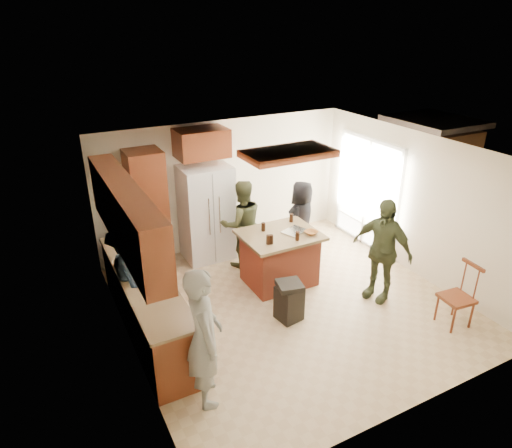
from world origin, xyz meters
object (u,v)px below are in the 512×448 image
refrigerator (207,213)px  person_behind_right (301,220)px  person_counter (133,277)px  trash_bin (289,301)px  spindle_chair (458,298)px  kitchen_island (279,258)px  person_side_right (382,250)px  person_behind_left (242,224)px  person_front_left (204,337)px

refrigerator → person_behind_right: bearing=-26.9°
person_counter → trash_bin: bearing=-118.6°
person_counter → spindle_chair: person_counter is taller
person_counter → kitchen_island: (2.49, 0.14, -0.39)m
person_counter → refrigerator: size_ratio=0.96×
person_side_right → person_behind_right: bearing=171.5°
person_side_right → kitchen_island: 1.69m
person_behind_right → refrigerator: size_ratio=0.83×
person_behind_right → person_counter: size_ratio=0.87×
person_behind_left → refrigerator: size_ratio=0.91×
refrigerator → trash_bin: 2.53m
person_counter → refrigerator: refrigerator is taller
person_front_left → spindle_chair: person_front_left is taller
refrigerator → spindle_chair: size_ratio=1.81×
trash_bin → spindle_chair: size_ratio=0.63×
person_behind_right → kitchen_island: (-0.85, -0.65, -0.27)m
person_side_right → refrigerator: size_ratio=0.96×
trash_bin → spindle_chair: 2.47m
spindle_chair → kitchen_island: bearing=127.5°
kitchen_island → person_behind_left: bearing=108.6°
person_behind_left → kitchen_island: size_ratio=1.28×
person_front_left → person_counter: 1.78m
refrigerator → trash_bin: (0.32, -2.44, -0.58)m
person_behind_left → person_counter: size_ratio=0.95×
person_front_left → trash_bin: 2.00m
person_front_left → spindle_chair: (3.83, -0.36, -0.44)m
person_behind_left → spindle_chair: person_behind_left is taller
person_behind_right → trash_bin: person_behind_right is taller
person_behind_right → person_counter: bearing=-22.9°
person_behind_left → person_counter: bearing=31.9°
spindle_chair → refrigerator: bearing=123.6°
kitchen_island → trash_bin: bearing=-112.3°
spindle_chair → person_side_right: bearing=115.7°
spindle_chair → person_counter: bearing=153.5°
refrigerator → kitchen_island: refrigerator is taller
refrigerator → spindle_chair: bearing=-56.4°
person_behind_left → trash_bin: bearing=93.8°
trash_bin → spindle_chair: bearing=-30.5°
person_front_left → refrigerator: bearing=-10.4°
person_counter → kitchen_island: person_counter is taller
person_side_right → trash_bin: bearing=-114.8°
person_behind_left → refrigerator: bearing=-46.1°
person_front_left → spindle_chair: 3.87m
person_front_left → refrigerator: refrigerator is taller
refrigerator → kitchen_island: 1.68m
person_counter → trash_bin: 2.31m
person_front_left → person_behind_right: (2.95, 2.53, -0.14)m
person_front_left → refrigerator: 3.60m
person_front_left → person_behind_right: bearing=-37.4°
person_front_left → person_behind_left: (1.82, 2.74, -0.07)m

